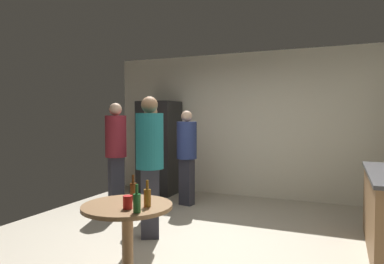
{
  "coord_description": "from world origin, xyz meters",
  "views": [
    {
      "loc": [
        1.69,
        -3.85,
        1.52
      ],
      "look_at": [
        -0.0,
        0.11,
        1.32
      ],
      "focal_mm": 32.85,
      "sensor_mm": 36.0,
      "label": 1
    }
  ],
  "objects": [
    {
      "name": "person_in_maroon_shirt",
      "position": [
        -1.68,
        0.88,
        1.01
      ],
      "size": [
        0.47,
        0.47,
        1.72
      ],
      "rotation": [
        0.0,
        0.0,
        -0.62
      ],
      "color": "#2D2D38",
      "rests_on": "ground_plane"
    },
    {
      "name": "refrigerator",
      "position": [
        -1.6,
        2.2,
        0.9
      ],
      "size": [
        0.7,
        0.68,
        1.8
      ],
      "color": "black",
      "rests_on": "ground_plane"
    },
    {
      "name": "beer_bottle_amber",
      "position": [
        0.16,
        -1.26,
        0.82
      ],
      "size": [
        0.06,
        0.06,
        0.23
      ],
      "color": "#8C5919",
      "rests_on": "foreground_table"
    },
    {
      "name": "person_in_teal_shirt",
      "position": [
        -0.48,
        -0.1,
        1.03
      ],
      "size": [
        0.46,
        0.46,
        1.76
      ],
      "rotation": [
        0.0,
        0.0,
        -1.06
      ],
      "color": "#2D2D38",
      "rests_on": "ground_plane"
    },
    {
      "name": "ground_plane",
      "position": [
        0.0,
        0.0,
        -0.05
      ],
      "size": [
        5.2,
        5.2,
        0.1
      ],
      "primitive_type": "cube",
      "color": "#B2A893"
    },
    {
      "name": "person_in_gray_shirt",
      "position": [
        -0.91,
        0.67,
        0.98
      ],
      "size": [
        0.43,
        0.43,
        1.67
      ],
      "rotation": [
        0.0,
        0.0,
        -1.26
      ],
      "color": "#2D2D38",
      "rests_on": "ground_plane"
    },
    {
      "name": "person_in_navy_shirt",
      "position": [
        -0.72,
        1.57,
        0.94
      ],
      "size": [
        0.39,
        0.39,
        1.61
      ],
      "rotation": [
        0.0,
        0.0,
        -1.74
      ],
      "color": "#2D2D38",
      "rests_on": "ground_plane"
    },
    {
      "name": "foreground_table",
      "position": [
        -0.04,
        -1.26,
        0.63
      ],
      "size": [
        0.8,
        0.8,
        0.73
      ],
      "color": "olive",
      "rests_on": "ground_plane"
    },
    {
      "name": "beer_bottle_green",
      "position": [
        0.18,
        -1.45,
        0.82
      ],
      "size": [
        0.06,
        0.06,
        0.23
      ],
      "color": "#26662D",
      "rests_on": "foreground_table"
    },
    {
      "name": "wall_back",
      "position": [
        0.0,
        2.63,
        1.35
      ],
      "size": [
        5.32,
        0.06,
        2.7
      ],
      "primitive_type": "cube",
      "color": "silver",
      "rests_on": "ground_plane"
    },
    {
      "name": "plastic_cup_red",
      "position": [
        0.05,
        -1.38,
        0.79
      ],
      "size": [
        0.08,
        0.08,
        0.11
      ],
      "primitive_type": "cylinder",
      "color": "red",
      "rests_on": "foreground_table"
    },
    {
      "name": "beer_bottle_brown",
      "position": [
        -0.1,
        -1.06,
        0.82
      ],
      "size": [
        0.06,
        0.06,
        0.23
      ],
      "color": "#593314",
      "rests_on": "foreground_table"
    }
  ]
}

